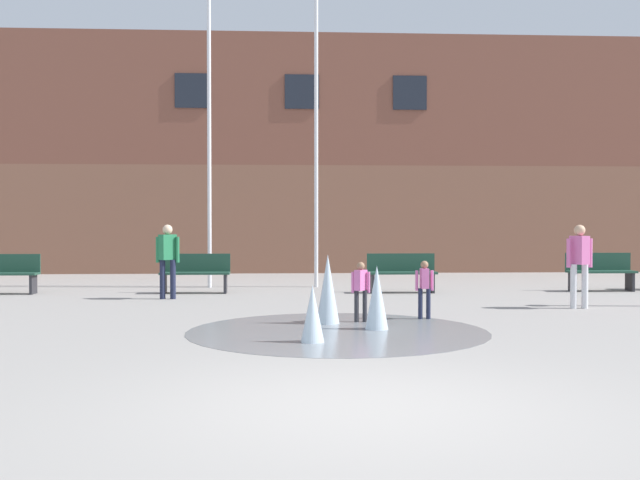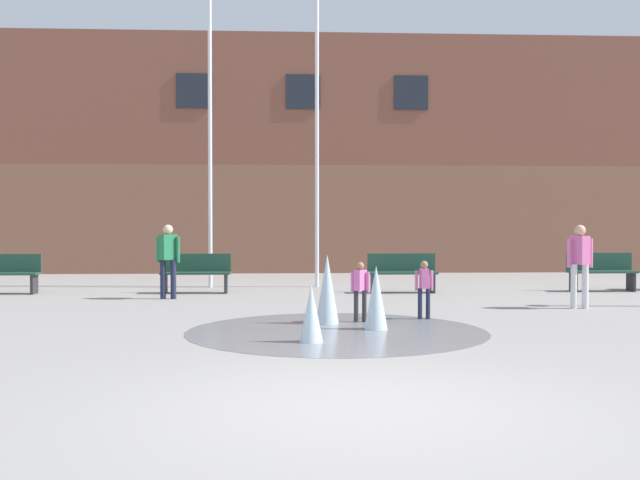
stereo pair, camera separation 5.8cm
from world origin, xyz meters
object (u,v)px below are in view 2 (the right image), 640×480
adult_in_red (168,255)px  park_bench_left_of_flagpoles (4,273)px  park_bench_far_right (601,271)px  park_bench_center (196,272)px  park_bench_under_right_flagpole (402,272)px  flagpole_right (318,99)px  teen_by_trashcan (580,259)px  child_with_pink_shirt (424,285)px  child_running (360,287)px  flagpole_left (211,100)px

adult_in_red → park_bench_left_of_flagpoles: bearing=118.2°
park_bench_far_right → adult_in_red: 10.13m
park_bench_center → park_bench_far_right: bearing=-0.1°
park_bench_center → adult_in_red: bearing=-108.0°
park_bench_under_right_flagpole → flagpole_right: bearing=138.8°
teen_by_trashcan → child_with_pink_shirt: bearing=-87.2°
park_bench_left_of_flagpoles → child_with_pink_shirt: child_with_pink_shirt is taller
child_running → flagpole_left: 8.51m
teen_by_trashcan → child_with_pink_shirt: (-3.25, -1.42, -0.35)m
park_bench_far_right → child_running: size_ratio=1.62×
park_bench_under_right_flagpole → adult_in_red: size_ratio=1.01×
adult_in_red → child_running: 5.43m
park_bench_under_right_flagpole → flagpole_right: (-1.89, 1.65, 4.29)m
park_bench_far_right → teen_by_trashcan: 4.07m
park_bench_under_right_flagpole → child_running: (-1.53, -5.14, 0.10)m
child_running → child_with_pink_shirt: (1.12, 0.32, 0.00)m
park_bench_center → child_with_pink_shirt: child_with_pink_shirt is taller
child_running → flagpole_left: flagpole_left is taller
adult_in_red → teen_by_trashcan: 8.37m
park_bench_left_of_flagpoles → park_bench_center: same height
park_bench_far_right → flagpole_left: bearing=170.8°
teen_by_trashcan → flagpole_right: size_ratio=0.18×
park_bench_far_right → child_with_pink_shirt: size_ratio=1.62×
child_running → flagpole_left: bearing=64.5°
child_running → park_bench_center: bearing=72.1°
flagpole_right → park_bench_far_right: bearing=-12.7°
teen_by_trashcan → flagpole_right: 7.91m
park_bench_center → child_running: size_ratio=1.62×
flagpole_right → park_bench_under_right_flagpole: bearing=-41.2°
teen_by_trashcan → child_running: bearing=-89.1°
park_bench_center → flagpole_right: flagpole_right is taller
park_bench_left_of_flagpoles → flagpole_left: size_ratio=0.18×
park_bench_under_right_flagpole → flagpole_left: bearing=160.2°
child_with_pink_shirt → flagpole_left: bearing=-147.9°
park_bench_left_of_flagpoles → park_bench_under_right_flagpole: same height
park_bench_under_right_flagpole → child_running: bearing=-106.5°
park_bench_left_of_flagpoles → park_bench_far_right: bearing=-0.1°
park_bench_far_right → teen_by_trashcan: size_ratio=1.01×
park_bench_left_of_flagpoles → park_bench_far_right: 13.98m
park_bench_under_right_flagpole → adult_in_red: 5.39m
child_with_pink_shirt → flagpole_left: 8.73m
park_bench_left_of_flagpoles → child_running: child_running is taller
child_with_pink_shirt → adult_in_red: bearing=-127.6°
child_running → flagpole_right: flagpole_right is taller
child_running → flagpole_left: size_ratio=0.11×
park_bench_center → flagpole_right: (2.91, 1.50, 4.29)m
park_bench_center → child_running: bearing=-58.2°
park_bench_center → flagpole_right: 5.40m
flagpole_right → park_bench_left_of_flagpoles: bearing=-168.5°
park_bench_center → teen_by_trashcan: (7.64, -3.54, 0.45)m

